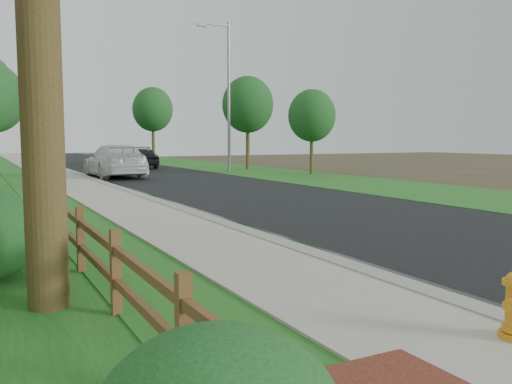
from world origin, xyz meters
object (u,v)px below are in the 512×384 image
dark_car_mid (141,158)px  white_suv (115,161)px  ranch_fence (69,226)px  streetlight (226,88)px

dark_car_mid → white_suv: bearing=67.6°
ranch_fence → dark_car_mid: 30.55m
white_suv → dark_car_mid: 9.45m
white_suv → streetlight: (7.37, 1.05, 4.42)m
ranch_fence → streetlight: streetlight is taller
white_suv → streetlight: streetlight is taller
streetlight → dark_car_mid: bearing=114.5°
ranch_fence → dark_car_mid: dark_car_mid is taller
dark_car_mid → streetlight: 9.46m
ranch_fence → white_suv: bearing=74.7°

